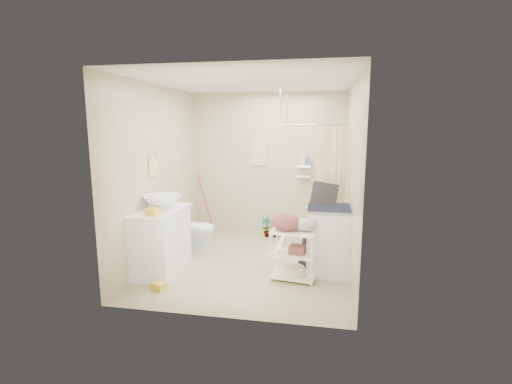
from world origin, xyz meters
The scene contains 23 objects.
floor centered at (0.00, 0.00, 0.00)m, with size 3.20×3.20×0.00m, color tan.
ceiling centered at (0.00, 0.00, 2.60)m, with size 2.80×3.20×0.04m, color silver.
wall_back centered at (0.00, 1.60, 1.30)m, with size 2.80×0.04×2.60m, color beige.
wall_front centered at (0.00, -1.60, 1.30)m, with size 2.80×0.04×2.60m, color beige.
wall_left centered at (-1.40, 0.00, 1.30)m, with size 0.04×3.20×2.60m, color beige.
wall_right centered at (1.40, 0.00, 1.30)m, with size 0.04×3.20×2.60m, color beige.
vanity centered at (-1.16, -0.50, 0.44)m, with size 0.56×1.00×0.88m, color white.
sink centered at (-1.16, -0.40, 0.97)m, with size 0.53×0.53×0.18m, color white.
counter_basket centered at (-1.09, -0.83, 0.93)m, with size 0.16×0.13×0.09m, color gold.
floor_basket centered at (-0.94, -1.09, 0.06)m, with size 0.24×0.18×0.13m, color yellow.
toilet centered at (-1.04, 0.45, 0.36)m, with size 0.41×0.71×0.73m, color white.
mop centered at (-1.19, 1.49, 0.56)m, with size 0.11×0.11×1.13m, color red, non-canonical shape.
potted_plant_a centered at (0.02, 1.38, 0.18)m, with size 0.19×0.13×0.37m, color brown.
potted_plant_b centered at (0.22, 1.38, 0.16)m, with size 0.17×0.14×0.31m, color brown.
hanging_towel centered at (-0.15, 1.58, 1.50)m, with size 0.28×0.03×0.42m, color beige.
towel_ring centered at (-1.38, -0.20, 1.47)m, with size 0.04×0.22×0.34m, color beige, non-canonical shape.
tp_holder centered at (-1.36, 0.05, 0.72)m, with size 0.08×0.12×0.14m, color white, non-canonical shape.
shower centered at (0.85, 1.05, 1.05)m, with size 1.10×1.10×2.10m, color white, non-canonical shape.
shampoo_bottle_a centered at (0.66, 1.51, 1.45)m, with size 0.10×0.10×0.26m, color silver.
shampoo_bottle_b centered at (0.74, 1.51, 1.40)m, with size 0.07×0.07×0.15m, color #44579B.
washing_machine centered at (1.14, -0.11, 0.46)m, with size 0.63×0.65×0.92m, color silver.
laundry_rack centered at (0.67, -0.46, 0.40)m, with size 0.58×0.34×0.80m, color white, non-canonical shape.
ironing_board centered at (0.98, -0.06, 0.64)m, with size 0.36×0.11×1.28m, color black, non-canonical shape.
Camera 1 is at (1.03, -5.11, 2.00)m, focal length 26.00 mm.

